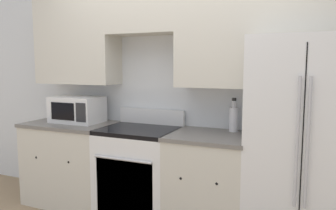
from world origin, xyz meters
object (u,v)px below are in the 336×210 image
object	(u,v)px
oven_range	(139,171)
bottle	(234,118)
microwave	(77,109)
refrigerator	(303,144)

from	to	relation	value
oven_range	bottle	distance (m)	1.09
oven_range	microwave	world-z (taller)	microwave
microwave	bottle	bearing A→B (deg)	5.57
oven_range	microwave	xyz separation A→B (m)	(-0.80, 0.05, 0.59)
refrigerator	microwave	size ratio (longest dim) A/B	3.24
refrigerator	bottle	xyz separation A→B (m)	(-0.62, 0.17, 0.15)
refrigerator	bottle	world-z (taller)	refrigerator
bottle	microwave	bearing A→B (deg)	-174.43
microwave	bottle	xyz separation A→B (m)	(1.70, 0.17, -0.02)
oven_range	bottle	size ratio (longest dim) A/B	3.31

